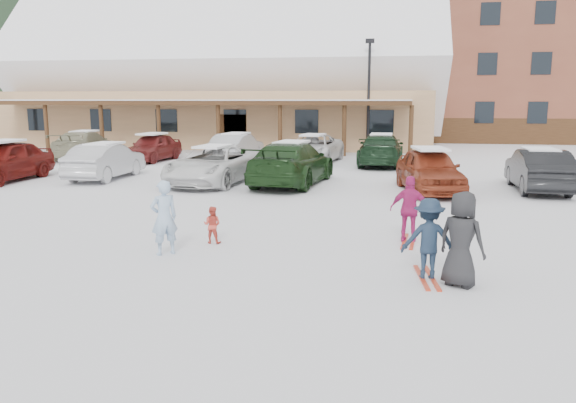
% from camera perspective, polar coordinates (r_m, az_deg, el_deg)
% --- Properties ---
extents(ground, '(160.00, 160.00, 0.00)m').
position_cam_1_polar(ground, '(11.06, -2.43, -5.97)').
color(ground, silver).
rests_on(ground, ground).
extents(day_lodge, '(29.12, 12.50, 10.38)m').
position_cam_1_polar(day_lodge, '(39.96, -6.66, 11.48)').
color(day_lodge, tan).
rests_on(day_lodge, ground).
extents(alpine_hotel, '(31.48, 14.01, 21.48)m').
position_cam_1_polar(alpine_hotel, '(50.14, 24.63, 15.77)').
color(alpine_hotel, brown).
rests_on(alpine_hotel, ground).
extents(lamp_post, '(0.50, 0.25, 6.50)m').
position_cam_1_polar(lamp_post, '(33.37, 8.21, 11.19)').
color(lamp_post, black).
rests_on(lamp_post, ground).
extents(conifer_0, '(4.40, 4.40, 10.20)m').
position_cam_1_polar(conifer_0, '(49.36, -25.74, 12.35)').
color(conifer_0, black).
rests_on(conifer_0, ground).
extents(conifer_2, '(5.28, 5.28, 12.24)m').
position_cam_1_polar(conifer_2, '(61.63, -22.34, 13.06)').
color(conifer_2, black).
rests_on(conifer_2, ground).
extents(conifer_3, '(3.96, 3.96, 9.18)m').
position_cam_1_polar(conifer_3, '(54.53, 14.10, 12.16)').
color(conifer_3, black).
rests_on(conifer_3, ground).
extents(adult_skier, '(0.66, 0.64, 1.53)m').
position_cam_1_polar(adult_skier, '(11.55, -12.49, -1.61)').
color(adult_skier, '#9DBADA').
rests_on(adult_skier, ground).
extents(toddler_red, '(0.42, 0.33, 0.82)m').
position_cam_1_polar(toddler_red, '(12.36, -7.70, -2.36)').
color(toddler_red, '#D24536').
rests_on(toddler_red, ground).
extents(child_navy, '(0.98, 0.62, 1.43)m').
position_cam_1_polar(child_navy, '(10.07, 14.08, -3.70)').
color(child_navy, '#172639').
rests_on(child_navy, ground).
extents(skis_child_navy, '(0.34, 1.41, 0.03)m').
position_cam_1_polar(skis_child_navy, '(10.26, 13.91, -7.51)').
color(skis_child_navy, red).
rests_on(skis_child_navy, ground).
extents(child_magenta, '(0.89, 0.45, 1.47)m').
position_cam_1_polar(child_magenta, '(12.55, 12.28, -0.79)').
color(child_magenta, '#B02167').
rests_on(child_magenta, ground).
extents(skis_child_magenta, '(0.34, 1.41, 0.03)m').
position_cam_1_polar(skis_child_magenta, '(12.70, 12.16, -3.98)').
color(skis_child_magenta, red).
rests_on(skis_child_magenta, ground).
extents(bystander_dark, '(0.95, 0.86, 1.62)m').
position_cam_1_polar(bystander_dark, '(9.79, 17.21, -3.69)').
color(bystander_dark, black).
rests_on(bystander_dark, ground).
extents(parked_car_0, '(1.83, 4.54, 1.55)m').
position_cam_1_polar(parked_car_0, '(24.13, -26.91, 3.68)').
color(parked_car_0, '#64130F').
rests_on(parked_car_0, ground).
extents(parked_car_1, '(1.50, 4.26, 1.40)m').
position_cam_1_polar(parked_car_1, '(23.33, -18.05, 3.92)').
color(parked_car_1, '#B1B2B5').
rests_on(parked_car_1, ground).
extents(parked_car_2, '(2.89, 5.28, 1.40)m').
position_cam_1_polar(parked_car_2, '(21.08, -7.57, 3.71)').
color(parked_car_2, white).
rests_on(parked_car_2, ground).
extents(parked_car_3, '(2.86, 5.65, 1.57)m').
position_cam_1_polar(parked_car_3, '(20.68, 0.38, 3.91)').
color(parked_car_3, '#193416').
rests_on(parked_car_3, ground).
extents(parked_car_4, '(2.41, 4.57, 1.48)m').
position_cam_1_polar(parked_car_4, '(19.62, 14.17, 3.11)').
color(parked_car_4, maroon).
rests_on(parked_car_4, ground).
extents(parked_car_5, '(1.66, 4.42, 1.44)m').
position_cam_1_polar(parked_car_5, '(21.05, 24.09, 2.93)').
color(parked_car_5, black).
rests_on(parked_car_5, ground).
extents(parked_car_7, '(2.59, 5.22, 1.46)m').
position_cam_1_polar(parked_car_7, '(31.70, -19.91, 5.43)').
color(parked_car_7, gray).
rests_on(parked_car_7, ground).
extents(parked_car_8, '(2.00, 4.22, 1.39)m').
position_cam_1_polar(parked_car_8, '(29.48, -13.60, 5.37)').
color(parked_car_8, maroon).
rests_on(parked_car_8, ground).
extents(parked_car_9, '(1.93, 4.49, 1.44)m').
position_cam_1_polar(parked_car_9, '(28.18, -5.25, 5.45)').
color(parked_car_9, '#AAABAF').
rests_on(parked_car_9, ground).
extents(parked_car_10, '(2.90, 5.23, 1.39)m').
position_cam_1_polar(parked_car_10, '(27.94, 2.54, 5.38)').
color(parked_car_10, silver).
rests_on(parked_car_10, ground).
extents(parked_car_11, '(2.21, 5.15, 1.48)m').
position_cam_1_polar(parked_car_11, '(27.10, 9.42, 5.20)').
color(parked_car_11, black).
rests_on(parked_car_11, ground).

